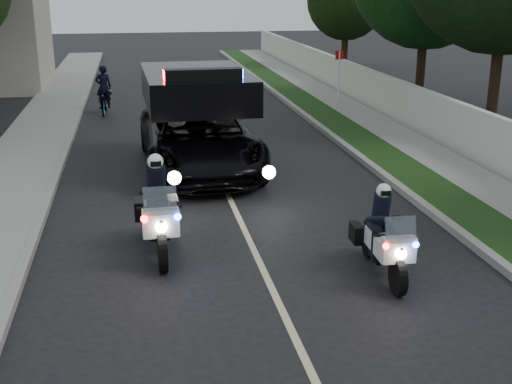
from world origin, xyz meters
TOP-DOWN VIEW (x-y plane):
  - ground at (0.00, 0.00)m, footprint 120.00×120.00m
  - curb_right at (4.10, 10.00)m, footprint 0.20×60.00m
  - grass_verge at (4.80, 10.00)m, footprint 1.20×60.00m
  - sidewalk_right at (6.10, 10.00)m, footprint 1.40×60.00m
  - property_wall at (7.10, 10.00)m, footprint 0.22×60.00m
  - curb_left at (-4.10, 10.00)m, footprint 0.20×60.00m
  - sidewalk_left at (-5.20, 10.00)m, footprint 2.00×60.00m
  - lane_marking at (0.00, 10.00)m, footprint 0.12×50.00m
  - police_moto_left at (-1.73, 4.62)m, footprint 0.79×2.17m
  - police_moto_right at (1.97, 2.91)m, footprint 0.74×1.89m
  - police_suv at (-0.42, 10.11)m, footprint 3.02×6.25m
  - bicycle at (-3.16, 18.53)m, footprint 0.71×1.87m
  - cyclist at (-3.16, 18.53)m, footprint 0.62×0.44m
  - sign_post at (6.00, 18.48)m, footprint 0.38×0.38m
  - tree_right_c at (9.76, 13.31)m, footprint 7.98×7.98m
  - tree_right_d at (9.45, 18.50)m, footprint 7.29×7.29m
  - tree_right_e at (9.86, 29.81)m, footprint 5.32×5.32m

SIDE VIEW (x-z plane):
  - ground at x=0.00m, z-range 0.00..0.00m
  - police_moto_left at x=-1.73m, z-range -0.92..0.92m
  - police_moto_right at x=1.97m, z-range -0.79..0.79m
  - police_suv at x=-0.42m, z-range -1.50..1.50m
  - bicycle at x=-3.16m, z-range -0.48..0.48m
  - cyclist at x=-3.16m, z-range -0.80..0.80m
  - sign_post at x=6.00m, z-range -1.13..1.13m
  - tree_right_c at x=9.76m, z-range -5.73..5.73m
  - tree_right_d at x=9.45m, z-range -5.02..5.02m
  - tree_right_e at x=9.86m, z-range -3.67..3.67m
  - lane_marking at x=0.00m, z-range 0.00..0.01m
  - curb_right at x=4.10m, z-range 0.00..0.15m
  - curb_left at x=-4.10m, z-range 0.00..0.15m
  - grass_verge at x=4.80m, z-range 0.00..0.16m
  - sidewalk_right at x=6.10m, z-range 0.00..0.16m
  - sidewalk_left at x=-5.20m, z-range 0.00..0.16m
  - property_wall at x=7.10m, z-range 0.00..1.50m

